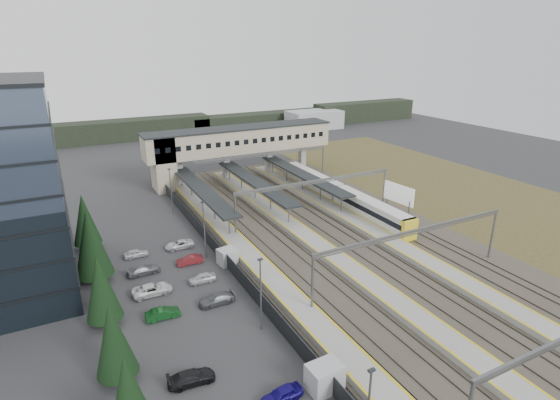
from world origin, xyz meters
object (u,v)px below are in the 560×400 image
relay_cabin_far (227,256)px  footbridge (228,144)px  relay_cabin_near (325,377)px  train (340,195)px  billboard (399,195)px

relay_cabin_far → footbridge: bearing=68.6°
relay_cabin_near → relay_cabin_far: relay_cabin_near is taller
train → billboard: billboard is taller
train → billboard: bearing=-56.4°
relay_cabin_near → relay_cabin_far: (0.65, 24.71, -0.13)m
billboard → train: bearing=123.6°
relay_cabin_near → footbridge: bearing=76.5°
relay_cabin_near → train: train is taller
relay_cabin_far → billboard: billboard is taller
billboard → footbridge: bearing=119.5°
relay_cabin_far → train: train is taller
train → relay_cabin_near: bearing=-126.1°
relay_cabin_near → relay_cabin_far: bearing=88.5°
footbridge → train: (12.30, -23.28, -6.05)m
footbridge → billboard: footbridge is taller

